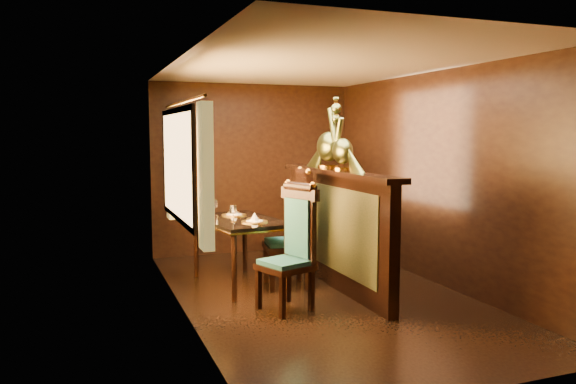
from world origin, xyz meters
The scene contains 8 objects.
ground centered at (0.00, 0.00, 0.00)m, with size 5.00×5.00×0.00m, color black.
room_shell centered at (-0.09, 0.02, 1.58)m, with size 3.04×5.04×2.52m.
partition centered at (0.32, 0.30, 0.71)m, with size 0.26×2.70×1.36m.
dining_table centered at (-0.70, 0.76, 0.71)m, with size 0.99×1.43×0.98m.
chair_left centered at (-0.42, -0.29, 0.68)m, with size 0.60×0.61×1.30m.
chair_right centered at (-0.09, 0.48, 0.72)m, with size 0.57×0.59×1.38m.
peacock_left centered at (0.33, 0.14, 1.71)m, with size 0.22×0.58×0.69m, color #184930, non-canonical shape.
peacock_right centered at (0.33, 0.52, 1.77)m, with size 0.26×0.69×0.83m, color #184930, non-canonical shape.
Camera 1 is at (-2.44, -5.51, 1.78)m, focal length 35.00 mm.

